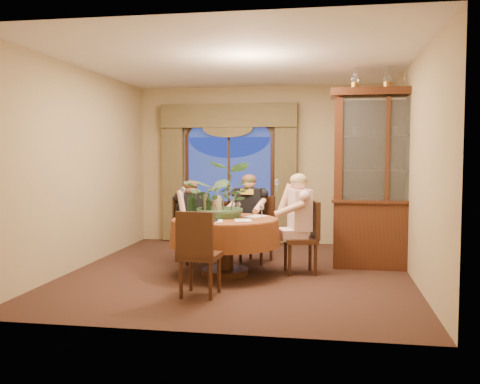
% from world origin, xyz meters
% --- Properties ---
extents(floor, '(5.00, 5.00, 0.00)m').
position_xyz_m(floor, '(0.00, 0.00, 0.00)').
color(floor, black).
rests_on(floor, ground).
extents(wall_back, '(4.50, 0.00, 4.50)m').
position_xyz_m(wall_back, '(0.00, 2.50, 1.40)').
color(wall_back, '#9F8A5F').
rests_on(wall_back, ground).
extents(wall_right, '(0.00, 5.00, 5.00)m').
position_xyz_m(wall_right, '(2.25, 0.00, 1.40)').
color(wall_right, '#9F8A5F').
rests_on(wall_right, ground).
extents(ceiling, '(5.00, 5.00, 0.00)m').
position_xyz_m(ceiling, '(0.00, 0.00, 2.80)').
color(ceiling, white).
rests_on(ceiling, wall_back).
extents(window, '(1.62, 0.10, 1.32)m').
position_xyz_m(window, '(-0.60, 2.43, 1.30)').
color(window, navy).
rests_on(window, wall_back).
extents(arched_transom, '(1.60, 0.06, 0.44)m').
position_xyz_m(arched_transom, '(-0.60, 2.43, 2.08)').
color(arched_transom, navy).
rests_on(arched_transom, wall_back).
extents(drapery_left, '(0.38, 0.14, 2.32)m').
position_xyz_m(drapery_left, '(-1.63, 2.38, 1.18)').
color(drapery_left, '#4E4528').
rests_on(drapery_left, floor).
extents(drapery_right, '(0.38, 0.14, 2.32)m').
position_xyz_m(drapery_right, '(0.43, 2.38, 1.18)').
color(drapery_right, '#4E4528').
rests_on(drapery_right, floor).
extents(swag_valance, '(2.45, 0.16, 0.42)m').
position_xyz_m(swag_valance, '(-0.60, 2.35, 2.28)').
color(swag_valance, '#4E4528').
rests_on(swag_valance, wall_back).
extents(dining_table, '(1.93, 1.93, 0.75)m').
position_xyz_m(dining_table, '(-0.16, -0.19, 0.38)').
color(dining_table, maroon).
rests_on(dining_table, floor).
extents(china_cabinet, '(1.53, 0.60, 2.49)m').
position_xyz_m(china_cabinet, '(1.96, 0.65, 1.25)').
color(china_cabinet, '#38190E').
rests_on(china_cabinet, floor).
extents(oil_lamp_left, '(0.11, 0.11, 0.34)m').
position_xyz_m(oil_lamp_left, '(1.52, 0.65, 2.66)').
color(oil_lamp_left, '#A5722D').
rests_on(oil_lamp_left, china_cabinet).
extents(oil_lamp_center, '(0.11, 0.11, 0.34)m').
position_xyz_m(oil_lamp_center, '(1.96, 0.65, 2.66)').
color(oil_lamp_center, '#A5722D').
rests_on(oil_lamp_center, china_cabinet).
extents(oil_lamp_right, '(0.11, 0.11, 0.34)m').
position_xyz_m(oil_lamp_right, '(2.39, 0.65, 2.66)').
color(oil_lamp_right, '#A5722D').
rests_on(oil_lamp_right, china_cabinet).
extents(chair_right, '(0.51, 0.51, 0.96)m').
position_xyz_m(chair_right, '(0.82, 0.05, 0.48)').
color(chair_right, black).
rests_on(chair_right, floor).
extents(chair_back_right, '(0.53, 0.53, 0.96)m').
position_xyz_m(chair_back_right, '(0.13, 0.70, 0.48)').
color(chair_back_right, black).
rests_on(chair_back_right, floor).
extents(chair_back, '(0.59, 0.59, 0.96)m').
position_xyz_m(chair_back, '(-0.80, 0.53, 0.48)').
color(chair_back, black).
rests_on(chair_back, floor).
extents(chair_front_left, '(0.45, 0.45, 0.96)m').
position_xyz_m(chair_front_left, '(-0.23, -1.26, 0.48)').
color(chair_front_left, black).
rests_on(chair_front_left, floor).
extents(person_pink, '(0.57, 0.59, 1.34)m').
position_xyz_m(person_pink, '(0.80, 0.13, 0.67)').
color(person_pink, beige).
rests_on(person_pink, floor).
extents(person_back, '(0.59, 0.59, 1.22)m').
position_xyz_m(person_back, '(-0.82, 0.52, 0.61)').
color(person_back, black).
rests_on(person_back, floor).
extents(person_scarf, '(0.54, 0.51, 1.30)m').
position_xyz_m(person_scarf, '(0.03, 0.74, 0.65)').
color(person_scarf, black).
rests_on(person_scarf, floor).
extents(stoneware_vase, '(0.15, 0.15, 0.28)m').
position_xyz_m(stoneware_vase, '(-0.30, -0.04, 0.89)').
color(stoneware_vase, tan).
rests_on(stoneware_vase, dining_table).
extents(centerpiece_plant, '(0.99, 1.10, 0.86)m').
position_xyz_m(centerpiece_plant, '(-0.23, -0.02, 1.38)').
color(centerpiece_plant, '#3C5D38').
rests_on(centerpiece_plant, dining_table).
extents(olive_bowl, '(0.14, 0.14, 0.05)m').
position_xyz_m(olive_bowl, '(-0.13, -0.21, 0.77)').
color(olive_bowl, '#465728').
rests_on(olive_bowl, dining_table).
extents(cheese_platter, '(0.39, 0.39, 0.02)m').
position_xyz_m(cheese_platter, '(-0.37, -0.56, 0.76)').
color(cheese_platter, black).
rests_on(cheese_platter, dining_table).
extents(wine_bottle_0, '(0.07, 0.07, 0.33)m').
position_xyz_m(wine_bottle_0, '(-0.48, 0.01, 0.92)').
color(wine_bottle_0, black).
rests_on(wine_bottle_0, dining_table).
extents(wine_bottle_1, '(0.07, 0.07, 0.33)m').
position_xyz_m(wine_bottle_1, '(-0.37, -0.25, 0.92)').
color(wine_bottle_1, black).
rests_on(wine_bottle_1, dining_table).
extents(wine_bottle_2, '(0.07, 0.07, 0.33)m').
position_xyz_m(wine_bottle_2, '(-0.57, -0.21, 0.92)').
color(wine_bottle_2, black).
rests_on(wine_bottle_2, dining_table).
extents(wine_bottle_3, '(0.07, 0.07, 0.33)m').
position_xyz_m(wine_bottle_3, '(-0.61, -0.25, 0.92)').
color(wine_bottle_3, black).
rests_on(wine_bottle_3, dining_table).
extents(wine_bottle_4, '(0.07, 0.07, 0.33)m').
position_xyz_m(wine_bottle_4, '(-0.60, -0.11, 0.92)').
color(wine_bottle_4, tan).
rests_on(wine_bottle_4, dining_table).
extents(wine_bottle_5, '(0.07, 0.07, 0.33)m').
position_xyz_m(wine_bottle_5, '(-0.43, -0.11, 0.92)').
color(wine_bottle_5, tan).
rests_on(wine_bottle_5, dining_table).
extents(tasting_paper_0, '(0.27, 0.34, 0.00)m').
position_xyz_m(tasting_paper_0, '(0.11, -0.38, 0.75)').
color(tasting_paper_0, white).
rests_on(tasting_paper_0, dining_table).
extents(tasting_paper_1, '(0.32, 0.36, 0.00)m').
position_xyz_m(tasting_paper_1, '(0.21, 0.07, 0.75)').
color(tasting_paper_1, white).
rests_on(tasting_paper_1, dining_table).
extents(tasting_paper_2, '(0.26, 0.33, 0.00)m').
position_xyz_m(tasting_paper_2, '(-0.23, -0.52, 0.75)').
color(tasting_paper_2, white).
rests_on(tasting_paper_2, dining_table).
extents(wine_glass_person_pink, '(0.07, 0.07, 0.18)m').
position_xyz_m(wine_glass_person_pink, '(0.31, -0.03, 0.84)').
color(wine_glass_person_pink, silver).
rests_on(wine_glass_person_pink, dining_table).
extents(wine_glass_person_back, '(0.07, 0.07, 0.18)m').
position_xyz_m(wine_glass_person_back, '(-0.50, 0.17, 0.84)').
color(wine_glass_person_back, silver).
rests_on(wine_glass_person_back, dining_table).
extents(wine_glass_person_scarf, '(0.07, 0.07, 0.18)m').
position_xyz_m(wine_glass_person_scarf, '(-0.06, 0.30, 0.84)').
color(wine_glass_person_scarf, silver).
rests_on(wine_glass_person_scarf, dining_table).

